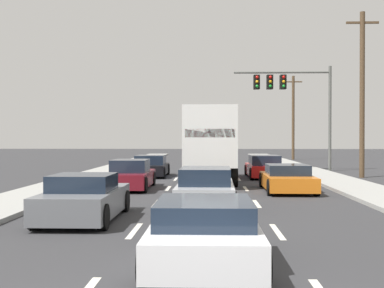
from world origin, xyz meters
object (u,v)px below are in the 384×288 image
object	(u,v)px
car_orange	(287,179)
car_white	(204,232)
car_silver	(206,188)
utility_pole_mid	(362,92)
box_truck	(210,141)
utility_pole_far	(293,116)
car_gray	(84,199)
traffic_signal_mast	(286,90)
car_red	(264,167)
car_black	(151,167)
car_maroon	(131,176)

from	to	relation	value
car_orange	car_white	bearing A→B (deg)	-105.64
car_white	car_silver	bearing A→B (deg)	90.20
car_white	utility_pole_mid	distance (m)	21.52
box_truck	utility_pole_far	xyz separation A→B (m)	(8.60, 26.39, 2.35)
car_gray	car_orange	xyz separation A→B (m)	(6.65, 7.45, -0.05)
traffic_signal_mast	car_white	bearing A→B (deg)	-102.07
car_white	car_red	xyz separation A→B (m)	(3.18, 19.07, 0.04)
car_black	car_maroon	distance (m)	7.04
car_red	traffic_signal_mast	world-z (taller)	traffic_signal_mast
box_truck	car_orange	distance (m)	5.38
utility_pole_mid	car_white	bearing A→B (deg)	-114.20
car_silver	car_orange	world-z (taller)	car_silver
car_white	traffic_signal_mast	xyz separation A→B (m)	(5.29, 24.76, 4.89)
traffic_signal_mast	utility_pole_far	size ratio (longest dim) A/B	0.82
box_truck	car_silver	distance (m)	8.57
car_white	car_red	size ratio (longest dim) A/B	0.93
car_silver	car_white	size ratio (longest dim) A/B	1.09
car_red	car_gray	bearing A→B (deg)	-113.99
car_maroon	utility_pole_far	bearing A→B (deg)	67.90
utility_pole_mid	utility_pole_far	world-z (taller)	utility_pole_mid
car_red	utility_pole_far	world-z (taller)	utility_pole_far
car_orange	utility_pole_mid	xyz separation A→B (m)	(5.31, 7.29, 4.25)
car_orange	utility_pole_mid	bearing A→B (deg)	53.95
car_gray	traffic_signal_mast	size ratio (longest dim) A/B	0.59
car_red	car_orange	world-z (taller)	car_red
car_silver	car_maroon	bearing A→B (deg)	122.69
car_orange	traffic_signal_mast	xyz separation A→B (m)	(1.95, 12.80, 4.91)
car_black	car_orange	world-z (taller)	car_black
utility_pole_far	traffic_signal_mast	bearing A→B (deg)	-101.05
car_silver	car_red	size ratio (longest dim) A/B	1.01
car_maroon	box_truck	world-z (taller)	box_truck
box_truck	car_orange	size ratio (longest dim) A/B	1.92
car_gray	car_silver	distance (m)	4.47
car_maroon	traffic_signal_mast	world-z (taller)	traffic_signal_mast
car_orange	utility_pole_far	world-z (taller)	utility_pole_far
car_black	car_silver	world-z (taller)	car_silver
car_black	box_truck	distance (m)	5.27
car_gray	car_orange	bearing A→B (deg)	48.27
car_black	car_white	distance (m)	19.99
car_black	traffic_signal_mast	world-z (taller)	traffic_signal_mast
box_truck	utility_pole_mid	world-z (taller)	utility_pole_mid
car_maroon	car_silver	world-z (taller)	car_maroon
car_gray	car_silver	size ratio (longest dim) A/B	0.93
box_truck	utility_pole_far	distance (m)	27.85
car_black	car_maroon	world-z (taller)	car_maroon
car_white	traffic_signal_mast	world-z (taller)	traffic_signal_mast
car_maroon	car_silver	distance (m)	6.11
traffic_signal_mast	car_silver	bearing A→B (deg)	-107.17
car_gray	car_white	world-z (taller)	car_gray
car_silver	utility_pole_far	xyz separation A→B (m)	(8.76, 34.83, 3.84)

